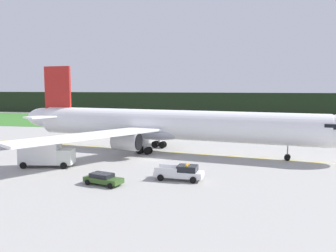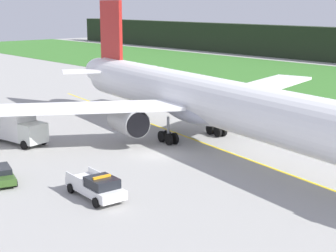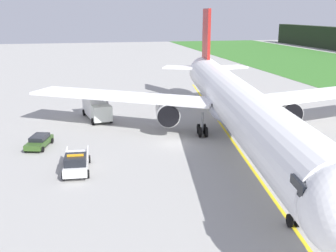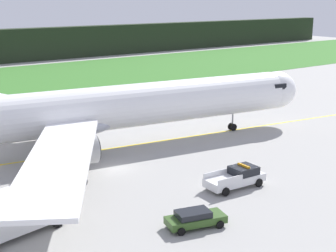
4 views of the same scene
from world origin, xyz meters
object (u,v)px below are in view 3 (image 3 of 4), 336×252
Objects in this scene: ops_pickup_truck at (76,162)px; staff_car at (39,141)px; airliner at (235,102)px; catering_truck at (96,106)px.

ops_pickup_truck is 1.22× the size of staff_car.
ops_pickup_truck is (5.56, -17.33, -3.61)m from airliner.
catering_truck is 1.59× the size of staff_car.
catering_truck is at bearing 148.85° from staff_car.
airliner reaches higher than staff_car.
staff_car is (-2.57, -21.20, -3.81)m from airliner.
catering_truck is 13.03m from staff_car.
airliner is 12.18× the size of staff_car.
staff_car is (11.12, -6.72, -1.06)m from catering_truck.
ops_pickup_truck reaches higher than staff_car.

